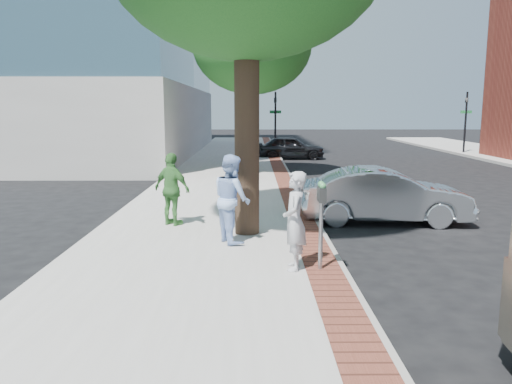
{
  "coord_description": "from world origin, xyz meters",
  "views": [
    {
      "loc": [
        -0.48,
        -8.57,
        2.79
      ],
      "look_at": [
        -0.41,
        0.94,
        1.2
      ],
      "focal_mm": 35.0,
      "sensor_mm": 36.0,
      "label": 1
    }
  ],
  "objects_px": {
    "person_gray": "(295,221)",
    "parking_meter": "(321,207)",
    "person_officer": "(232,198)",
    "person_green": "(172,189)",
    "bg_car": "(290,147)",
    "sedan_silver": "(384,196)"
  },
  "relations": [
    {
      "from": "parking_meter",
      "to": "person_gray",
      "type": "bearing_deg",
      "value": 176.74
    },
    {
      "from": "sedan_silver",
      "to": "bg_car",
      "type": "height_order",
      "value": "sedan_silver"
    },
    {
      "from": "person_officer",
      "to": "bg_car",
      "type": "xyz_separation_m",
      "value": [
        2.52,
        18.18,
        -0.38
      ]
    },
    {
      "from": "person_green",
      "to": "sedan_silver",
      "type": "bearing_deg",
      "value": -138.08
    },
    {
      "from": "person_officer",
      "to": "sedan_silver",
      "type": "xyz_separation_m",
      "value": [
        3.67,
        2.35,
        -0.36
      ]
    },
    {
      "from": "sedan_silver",
      "to": "bg_car",
      "type": "distance_m",
      "value": 15.88
    },
    {
      "from": "person_gray",
      "to": "sedan_silver",
      "type": "xyz_separation_m",
      "value": [
        2.56,
        4.1,
        -0.3
      ]
    },
    {
      "from": "parking_meter",
      "to": "person_green",
      "type": "xyz_separation_m",
      "value": [
        -2.96,
        3.24,
        -0.22
      ]
    },
    {
      "from": "person_gray",
      "to": "person_officer",
      "type": "xyz_separation_m",
      "value": [
        -1.1,
        1.75,
        0.06
      ]
    },
    {
      "from": "parking_meter",
      "to": "person_green",
      "type": "bearing_deg",
      "value": 132.41
    },
    {
      "from": "person_officer",
      "to": "bg_car",
      "type": "distance_m",
      "value": 18.36
    },
    {
      "from": "bg_car",
      "to": "sedan_silver",
      "type": "bearing_deg",
      "value": -175.85
    },
    {
      "from": "parking_meter",
      "to": "person_gray",
      "type": "relative_size",
      "value": 0.9
    },
    {
      "from": "person_gray",
      "to": "parking_meter",
      "type": "bearing_deg",
      "value": 89.97
    },
    {
      "from": "person_officer",
      "to": "person_green",
      "type": "distance_m",
      "value": 2.04
    },
    {
      "from": "bg_car",
      "to": "parking_meter",
      "type": "bearing_deg",
      "value": 177.19
    },
    {
      "from": "person_gray",
      "to": "person_officer",
      "type": "height_order",
      "value": "person_officer"
    },
    {
      "from": "person_gray",
      "to": "person_officer",
      "type": "distance_m",
      "value": 2.07
    },
    {
      "from": "person_gray",
      "to": "bg_car",
      "type": "bearing_deg",
      "value": 179.16
    },
    {
      "from": "person_green",
      "to": "bg_car",
      "type": "relative_size",
      "value": 0.44
    },
    {
      "from": "parking_meter",
      "to": "person_officer",
      "type": "height_order",
      "value": "person_officer"
    },
    {
      "from": "person_gray",
      "to": "person_officer",
      "type": "relative_size",
      "value": 0.93
    }
  ]
}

